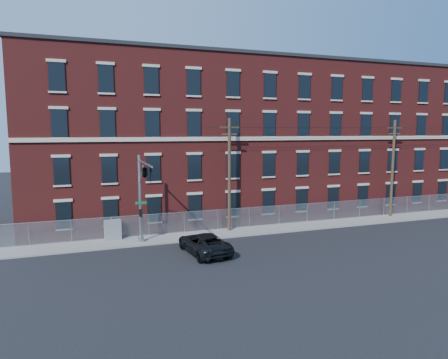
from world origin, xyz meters
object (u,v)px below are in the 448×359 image
traffic_signal_mast (143,180)px  pickup_truck (204,243)px  utility_cabinet (113,230)px  utility_pole_near (229,173)px

traffic_signal_mast → pickup_truck: size_ratio=1.28×
traffic_signal_mast → pickup_truck: bearing=-25.6°
pickup_truck → utility_cabinet: utility_cabinet is taller
utility_pole_near → utility_cabinet: bearing=178.4°
utility_cabinet → utility_pole_near: bearing=-7.7°
pickup_truck → traffic_signal_mast: bearing=-32.6°
utility_pole_near → pickup_truck: (-3.95, -5.36, -4.58)m
traffic_signal_mast → utility_cabinet: 6.16m
utility_pole_near → utility_cabinet: utility_pole_near is taller
traffic_signal_mast → utility_pole_near: utility_pole_near is taller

